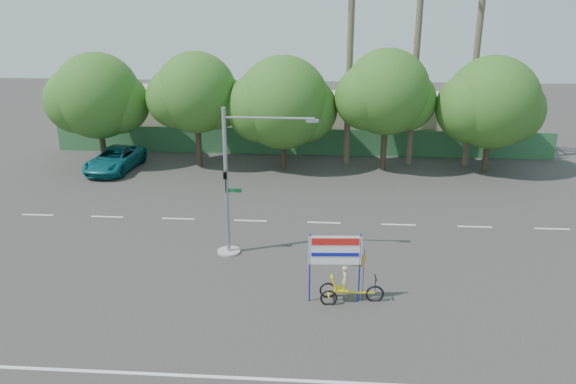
{
  "coord_description": "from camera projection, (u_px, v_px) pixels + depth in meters",
  "views": [
    {
      "loc": [
        2.04,
        -20.06,
        11.68
      ],
      "look_at": [
        0.41,
        2.97,
        3.5
      ],
      "focal_mm": 35.0,
      "sensor_mm": 36.0,
      "label": 1
    }
  ],
  "objects": [
    {
      "name": "tree_far_left",
      "position": [
        97.0,
        98.0,
        39.16
      ],
      "size": [
        7.14,
        6.0,
        7.96
      ],
      "color": "#473828",
      "rests_on": "ground"
    },
    {
      "name": "building_right",
      "position": [
        399.0,
        121.0,
        46.21
      ],
      "size": [
        14.0,
        8.0,
        3.6
      ],
      "primitive_type": "cube",
      "color": "#B7AD92",
      "rests_on": "ground"
    },
    {
      "name": "palm_mid",
      "position": [
        479.0,
        30.0,
        37.29
      ],
      "size": [
        3.73,
        3.79,
        15.45
      ],
      "color": "#70604C",
      "rests_on": "ground"
    },
    {
      "name": "trike_billboard",
      "position": [
        342.0,
        274.0,
        22.18
      ],
      "size": [
        3.05,
        0.73,
        2.99
      ],
      "rotation": [
        0.0,
        0.0,
        0.06
      ],
      "color": "black",
      "rests_on": "ground"
    },
    {
      "name": "pickup_truck",
      "position": [
        115.0,
        159.0,
        39.06
      ],
      "size": [
        3.15,
        5.93,
        1.59
      ],
      "primitive_type": "imported",
      "rotation": [
        0.0,
        0.0,
        -0.09
      ],
      "color": "#0F646D",
      "rests_on": "ground"
    },
    {
      "name": "tree_center",
      "position": [
        282.0,
        105.0,
        38.4
      ],
      "size": [
        7.62,
        6.4,
        7.85
      ],
      "color": "#473828",
      "rests_on": "ground"
    },
    {
      "name": "tree_right",
      "position": [
        386.0,
        95.0,
        37.67
      ],
      "size": [
        6.9,
        5.8,
        8.36
      ],
      "color": "#473828",
      "rests_on": "ground"
    },
    {
      "name": "palm_tall",
      "position": [
        420.0,
        13.0,
        37.2
      ],
      "size": [
        3.73,
        3.79,
        17.45
      ],
      "color": "#70604C",
      "rests_on": "ground"
    },
    {
      "name": "tree_far_right",
      "position": [
        491.0,
        105.0,
        37.41
      ],
      "size": [
        7.38,
        6.2,
        7.94
      ],
      "color": "#473828",
      "rests_on": "ground"
    },
    {
      "name": "tree_left",
      "position": [
        196.0,
        95.0,
        38.6
      ],
      "size": [
        6.66,
        5.6,
        8.07
      ],
      "color": "#473828",
      "rests_on": "ground"
    },
    {
      "name": "traffic_signal",
      "position": [
        233.0,
        195.0,
        25.81
      ],
      "size": [
        4.72,
        1.1,
        7.0
      ],
      "color": "gray",
      "rests_on": "ground"
    },
    {
      "name": "building_left",
      "position": [
        184.0,
        115.0,
        47.34
      ],
      "size": [
        12.0,
        8.0,
        4.0
      ],
      "primitive_type": "cube",
      "color": "#B7AD92",
      "rests_on": "ground"
    },
    {
      "name": "palm_short",
      "position": [
        351.0,
        38.0,
        38.03
      ],
      "size": [
        3.73,
        3.79,
        14.45
      ],
      "color": "#70604C",
      "rests_on": "ground"
    },
    {
      "name": "ground",
      "position": [
        273.0,
        297.0,
        22.89
      ],
      "size": [
        120.0,
        120.0,
        0.0
      ],
      "primitive_type": "plane",
      "color": "#33302D",
      "rests_on": "ground"
    },
    {
      "name": "fence",
      "position": [
        300.0,
        142.0,
        42.77
      ],
      "size": [
        38.0,
        0.08,
        2.0
      ],
      "primitive_type": "cube",
      "color": "#336B3D",
      "rests_on": "ground"
    }
  ]
}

